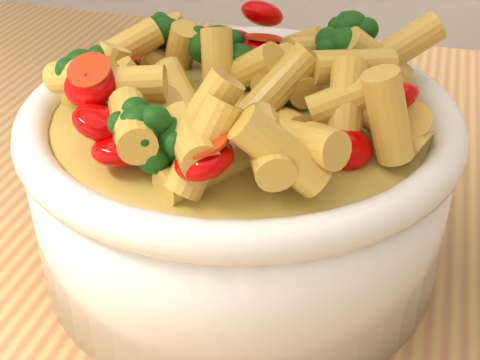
# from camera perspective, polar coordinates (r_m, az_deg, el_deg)

# --- Properties ---
(table) EXTENTS (1.20, 0.80, 0.90)m
(table) POSITION_cam_1_polar(r_m,az_deg,el_deg) (0.58, -7.22, -10.64)
(table) COLOR tan
(table) RESTS_ON ground
(serving_bowl) EXTENTS (0.27, 0.27, 0.12)m
(serving_bowl) POSITION_cam_1_polar(r_m,az_deg,el_deg) (0.44, 0.00, 0.16)
(serving_bowl) COLOR white
(serving_bowl) RESTS_ON table
(pasta_salad) EXTENTS (0.22, 0.22, 0.05)m
(pasta_salad) POSITION_cam_1_polar(r_m,az_deg,el_deg) (0.40, -0.00, 8.90)
(pasta_salad) COLOR #EAC44A
(pasta_salad) RESTS_ON serving_bowl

